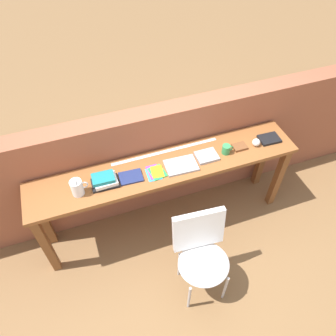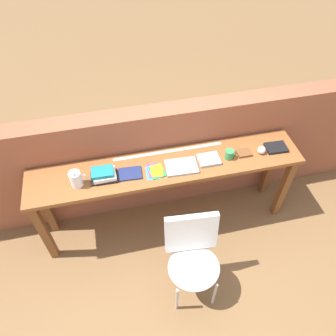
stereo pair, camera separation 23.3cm
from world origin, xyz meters
name	(u,v)px [view 2 (the right image)]	position (x,y,z in m)	size (l,w,h in m)	color
ground_plane	(173,243)	(0.00, 0.00, 0.00)	(40.00, 40.00, 0.00)	brown
brick_wall_back	(160,159)	(0.00, 0.64, 0.62)	(6.00, 0.20, 1.25)	#935138
sideboard	(167,176)	(0.00, 0.30, 0.74)	(2.50, 0.44, 0.88)	brown
chair_white_moulded	(193,255)	(0.06, -0.43, 0.53)	(0.48, 0.49, 0.89)	white
pitcher_white	(76,179)	(-0.79, 0.25, 0.96)	(0.14, 0.10, 0.18)	white
book_stack_leftmost	(104,175)	(-0.56, 0.27, 0.92)	(0.24, 0.16, 0.09)	black
magazine_cycling	(130,174)	(-0.34, 0.27, 0.89)	(0.20, 0.15, 0.02)	navy
pamphlet_pile_colourful	(155,171)	(-0.12, 0.25, 0.89)	(0.17, 0.19, 0.01)	#3399D8
book_open_centre	(182,167)	(0.12, 0.25, 0.89)	(0.28, 0.20, 0.02)	#9E9EA3
book_grey_hardcover	(209,159)	(0.39, 0.28, 0.89)	(0.20, 0.16, 0.03)	#9E9EA3
mug	(230,154)	(0.58, 0.27, 0.92)	(0.11, 0.08, 0.09)	#338C4C
leather_journal_brown	(244,153)	(0.73, 0.29, 0.89)	(0.13, 0.10, 0.02)	brown
sports_ball_small	(262,150)	(0.89, 0.26, 0.92)	(0.07, 0.07, 0.07)	silver
book_repair_rightmost	(276,148)	(1.05, 0.29, 0.89)	(0.20, 0.15, 0.03)	black
ruler_metal_back_edge	(168,151)	(0.05, 0.47, 0.88)	(1.03, 0.03, 0.00)	silver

